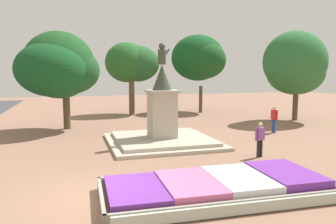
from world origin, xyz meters
name	(u,v)px	position (x,y,z in m)	size (l,w,h in m)	color
ground_plane	(94,198)	(0.00, 0.00, 0.00)	(85.59, 85.59, 0.00)	#8C6651
flower_planter	(219,187)	(3.65, -0.92, 0.26)	(6.96, 3.22, 0.60)	#38281C
statue_monument	(162,126)	(3.98, 6.69, 0.93)	(5.55, 5.55, 5.20)	#B3A995
pedestrian_with_handbag	(260,137)	(7.31, 2.70, 0.89)	(0.55, 0.32, 1.55)	black
pedestrian_near_planter	(274,117)	(11.36, 7.59, 0.97)	(0.26, 0.57, 1.67)	#264CA5
park_tree_far_left	(200,59)	(11.07, 18.99, 4.95)	(5.01, 4.83, 7.18)	brown
park_tree_behind_statue	(132,63)	(4.68, 19.21, 4.50)	(4.81, 3.72, 6.31)	brown
park_tree_far_right	(59,68)	(-1.23, 12.19, 4.00)	(5.14, 5.03, 6.30)	brown
park_tree_street_side	(295,66)	(15.53, 11.27, 4.21)	(4.84, 4.46, 6.76)	brown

